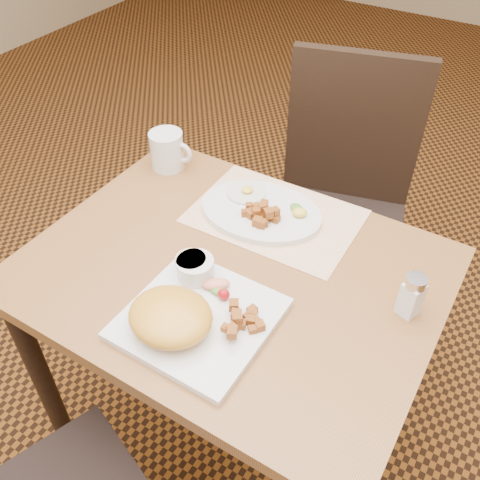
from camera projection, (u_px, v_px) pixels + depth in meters
name	position (u px, v px, depth m)	size (l,w,h in m)	color
ground	(234.00, 435.00, 1.69)	(8.00, 8.00, 0.00)	black
table	(232.00, 300.00, 1.26)	(0.90, 0.70, 0.75)	#965E2E
chair_far	(341.00, 195.00, 1.73)	(0.52, 0.52, 0.97)	black
placemat	(275.00, 216.00, 1.32)	(0.40, 0.28, 0.00)	white
plate_square	(199.00, 319.00, 1.07)	(0.28, 0.28, 0.02)	silver
plate_oval	(261.00, 211.00, 1.32)	(0.30, 0.23, 0.02)	silver
hollandaise_mound	(170.00, 316.00, 1.03)	(0.18, 0.15, 0.06)	gold
ramekin	(195.00, 267.00, 1.13)	(0.09, 0.08, 0.04)	silver
garnish_sq	(218.00, 288.00, 1.11)	(0.08, 0.06, 0.03)	#387223
fried_egg	(246.00, 192.00, 1.36)	(0.10, 0.10, 0.02)	white
garnish_ov	(298.00, 211.00, 1.29)	(0.06, 0.06, 0.02)	#387223
salt_shaker	(412.00, 295.00, 1.06)	(0.05, 0.05, 0.10)	white
coffee_mug	(168.00, 150.00, 1.45)	(0.12, 0.09, 0.10)	silver
home_fries_sq	(242.00, 320.00, 1.04)	(0.09, 0.10, 0.03)	#9E5219
home_fries_ov	(262.00, 214.00, 1.28)	(0.10, 0.09, 0.04)	#9E5219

